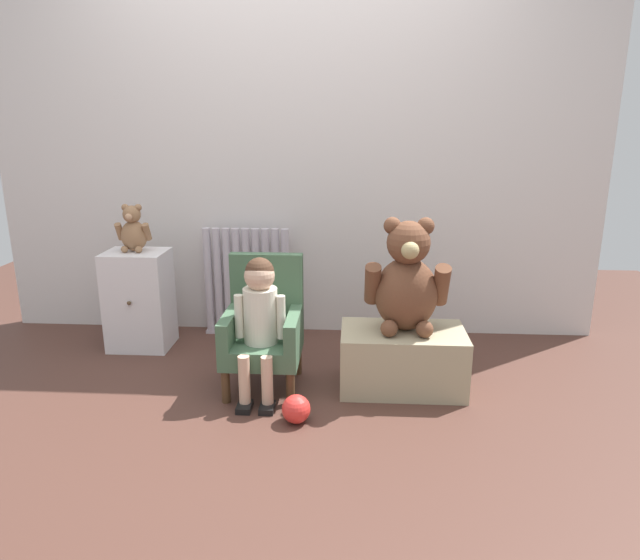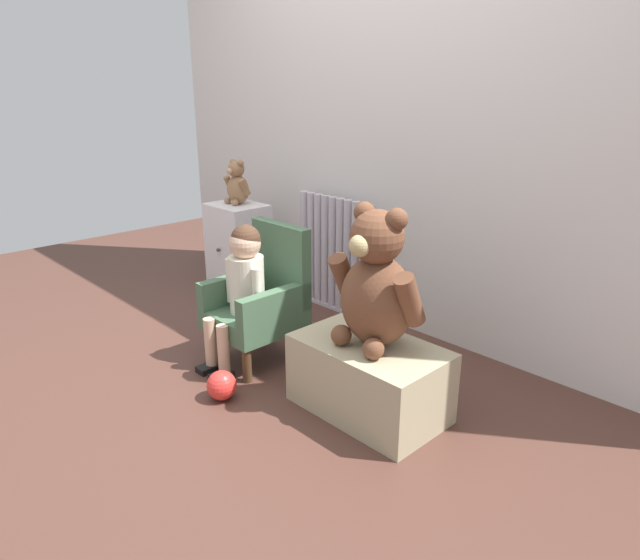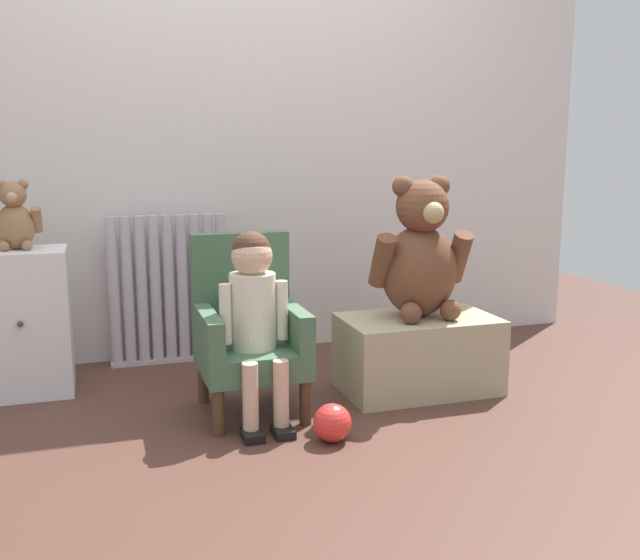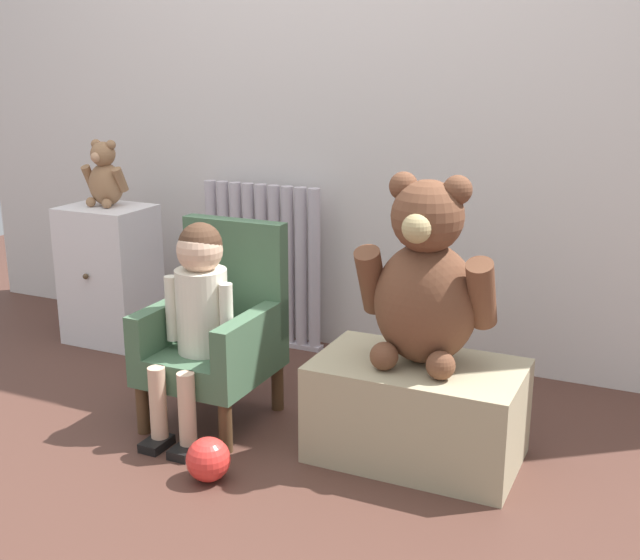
{
  "view_description": "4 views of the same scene",
  "coord_description": "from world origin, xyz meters",
  "px_view_note": "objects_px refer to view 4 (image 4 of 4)",
  "views": [
    {
      "loc": [
        0.38,
        -2.29,
        1.34
      ],
      "look_at": [
        0.2,
        0.45,
        0.57
      ],
      "focal_mm": 32.0,
      "sensor_mm": 36.0,
      "label": 1
    },
    {
      "loc": [
        2.02,
        -1.17,
        1.33
      ],
      "look_at": [
        0.35,
        0.43,
        0.52
      ],
      "focal_mm": 32.0,
      "sensor_mm": 36.0,
      "label": 2
    },
    {
      "loc": [
        -0.63,
        -2.14,
        1.0
      ],
      "look_at": [
        0.2,
        0.43,
        0.5
      ],
      "focal_mm": 40.0,
      "sensor_mm": 36.0,
      "label": 3
    },
    {
      "loc": [
        1.32,
        -1.74,
        1.22
      ],
      "look_at": [
        0.29,
        0.48,
        0.53
      ],
      "focal_mm": 45.0,
      "sensor_mm": 36.0,
      "label": 4
    }
  ],
  "objects_px": {
    "small_dresser": "(110,274)",
    "small_teddy_bear": "(105,177)",
    "radiator": "(262,266)",
    "toy_ball": "(208,459)",
    "child_figure": "(198,300)",
    "large_teddy_bear": "(426,282)",
    "low_bench": "(417,411)",
    "child_armchair": "(218,331)"
  },
  "relations": [
    {
      "from": "child_armchair",
      "to": "toy_ball",
      "type": "bearing_deg",
      "value": -62.71
    },
    {
      "from": "child_armchair",
      "to": "low_bench",
      "type": "distance_m",
      "value": 0.73
    },
    {
      "from": "radiator",
      "to": "toy_ball",
      "type": "xyz_separation_m",
      "value": [
        0.43,
        -1.11,
        -0.28
      ]
    },
    {
      "from": "child_armchair",
      "to": "toy_ball",
      "type": "height_order",
      "value": "child_armchair"
    },
    {
      "from": "low_bench",
      "to": "toy_ball",
      "type": "relative_size",
      "value": 4.75
    },
    {
      "from": "small_dresser",
      "to": "child_figure",
      "type": "distance_m",
      "value": 1.02
    },
    {
      "from": "large_teddy_bear",
      "to": "small_teddy_bear",
      "type": "relative_size",
      "value": 2.07
    },
    {
      "from": "low_bench",
      "to": "toy_ball",
      "type": "xyz_separation_m",
      "value": [
        -0.51,
        -0.4,
        -0.09
      ]
    },
    {
      "from": "low_bench",
      "to": "toy_ball",
      "type": "distance_m",
      "value": 0.65
    },
    {
      "from": "toy_ball",
      "to": "small_dresser",
      "type": "bearing_deg",
      "value": 140.39
    },
    {
      "from": "small_teddy_bear",
      "to": "toy_ball",
      "type": "height_order",
      "value": "small_teddy_bear"
    },
    {
      "from": "small_dresser",
      "to": "large_teddy_bear",
      "type": "relative_size",
      "value": 1.03
    },
    {
      "from": "small_dresser",
      "to": "low_bench",
      "type": "relative_size",
      "value": 0.95
    },
    {
      "from": "toy_ball",
      "to": "small_teddy_bear",
      "type": "bearing_deg",
      "value": 139.94
    },
    {
      "from": "radiator",
      "to": "child_armchair",
      "type": "distance_m",
      "value": 0.75
    },
    {
      "from": "radiator",
      "to": "low_bench",
      "type": "xyz_separation_m",
      "value": [
        0.94,
        -0.72,
        -0.19
      ]
    },
    {
      "from": "radiator",
      "to": "toy_ball",
      "type": "distance_m",
      "value": 1.22
    },
    {
      "from": "child_figure",
      "to": "large_teddy_bear",
      "type": "xyz_separation_m",
      "value": [
        0.72,
        0.13,
        0.11
      ]
    },
    {
      "from": "large_teddy_bear",
      "to": "toy_ball",
      "type": "bearing_deg",
      "value": -141.35
    },
    {
      "from": "radiator",
      "to": "large_teddy_bear",
      "type": "height_order",
      "value": "large_teddy_bear"
    },
    {
      "from": "child_armchair",
      "to": "small_teddy_bear",
      "type": "xyz_separation_m",
      "value": [
        -0.84,
        0.48,
        0.41
      ]
    },
    {
      "from": "large_teddy_bear",
      "to": "small_teddy_bear",
      "type": "xyz_separation_m",
      "value": [
        -1.56,
        0.46,
        0.15
      ]
    },
    {
      "from": "radiator",
      "to": "low_bench",
      "type": "height_order",
      "value": "radiator"
    },
    {
      "from": "radiator",
      "to": "child_armchair",
      "type": "height_order",
      "value": "radiator"
    },
    {
      "from": "radiator",
      "to": "small_teddy_bear",
      "type": "distance_m",
      "value": 0.76
    },
    {
      "from": "small_teddy_bear",
      "to": "toy_ball",
      "type": "relative_size",
      "value": 2.1
    },
    {
      "from": "radiator",
      "to": "child_armchair",
      "type": "xyz_separation_m",
      "value": [
        0.22,
        -0.71,
        -0.04
      ]
    },
    {
      "from": "radiator",
      "to": "large_teddy_bear",
      "type": "bearing_deg",
      "value": -36.42
    },
    {
      "from": "large_teddy_bear",
      "to": "small_teddy_bear",
      "type": "bearing_deg",
      "value": 163.48
    },
    {
      "from": "low_bench",
      "to": "small_teddy_bear",
      "type": "xyz_separation_m",
      "value": [
        -1.56,
        0.48,
        0.56
      ]
    },
    {
      "from": "child_figure",
      "to": "small_teddy_bear",
      "type": "xyz_separation_m",
      "value": [
        -0.84,
        0.59,
        0.27
      ]
    },
    {
      "from": "child_armchair",
      "to": "toy_ball",
      "type": "relative_size",
      "value": 5.07
    },
    {
      "from": "child_armchair",
      "to": "large_teddy_bear",
      "type": "bearing_deg",
      "value": 1.32
    },
    {
      "from": "large_teddy_bear",
      "to": "toy_ball",
      "type": "xyz_separation_m",
      "value": [
        -0.52,
        -0.41,
        -0.5
      ]
    },
    {
      "from": "radiator",
      "to": "small_teddy_bear",
      "type": "height_order",
      "value": "small_teddy_bear"
    },
    {
      "from": "radiator",
      "to": "small_dresser",
      "type": "bearing_deg",
      "value": -157.56
    },
    {
      "from": "radiator",
      "to": "large_teddy_bear",
      "type": "xyz_separation_m",
      "value": [
        0.95,
        -0.7,
        0.22
      ]
    },
    {
      "from": "low_bench",
      "to": "small_teddy_bear",
      "type": "bearing_deg",
      "value": 162.79
    },
    {
      "from": "child_armchair",
      "to": "small_teddy_bear",
      "type": "relative_size",
      "value": 2.42
    },
    {
      "from": "radiator",
      "to": "child_armchair",
      "type": "bearing_deg",
      "value": -72.8
    },
    {
      "from": "radiator",
      "to": "child_figure",
      "type": "height_order",
      "value": "child_figure"
    },
    {
      "from": "small_dresser",
      "to": "small_teddy_bear",
      "type": "distance_m",
      "value": 0.42
    }
  ]
}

